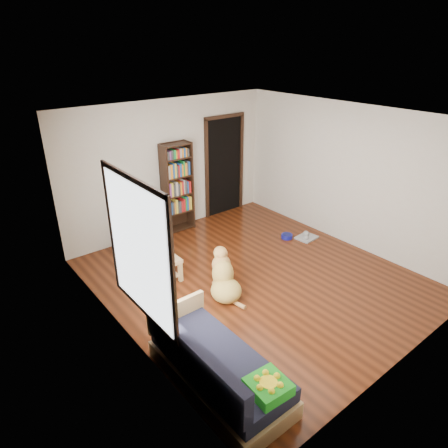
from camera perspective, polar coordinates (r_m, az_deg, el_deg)
ground at (r=6.67m, az=4.33°, el=-7.64°), size 5.00×5.00×0.00m
ceiling at (r=5.71m, az=5.19°, el=14.89°), size 5.00×5.00×0.00m
wall_back at (r=7.96m, az=-7.74°, el=8.07°), size 4.50×0.00×4.50m
wall_front at (r=4.78m, az=25.72°, el=-6.47°), size 4.50×0.00×4.50m
wall_left at (r=4.94m, az=-14.77°, el=-3.55°), size 0.00×5.00×5.00m
wall_right at (r=7.71m, az=17.14°, el=6.60°), size 0.00×5.00×5.00m
green_cushion at (r=4.26m, az=6.32°, el=-22.11°), size 0.41×0.41×0.13m
laptop at (r=6.45m, az=-9.10°, el=-4.89°), size 0.30×0.20×0.02m
dog_bowl at (r=7.98m, az=8.97°, el=-1.73°), size 0.22×0.22×0.08m
grey_rag at (r=8.06m, az=11.71°, el=-1.90°), size 0.43×0.35×0.03m
window at (r=4.45m, az=-12.13°, el=-3.69°), size 0.03×1.46×1.70m
doorway at (r=8.74m, az=0.03°, el=8.59°), size 1.03×0.05×2.19m
tv_stand at (r=7.73m, az=-12.01°, el=-1.01°), size 0.90×0.45×0.50m
crt_tv at (r=7.56m, az=-12.40°, el=2.27°), size 0.55×0.52×0.58m
bookshelf at (r=7.95m, az=-6.72°, el=5.83°), size 0.60×0.30×1.80m
sofa at (r=4.73m, az=-1.32°, el=-19.84°), size 0.80×1.80×0.80m
coffee_table at (r=6.54m, az=-9.15°, el=-5.78°), size 0.55×0.55×0.40m
dog at (r=6.12m, az=-0.01°, el=-7.83°), size 0.63×0.90×0.74m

